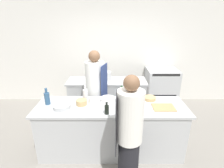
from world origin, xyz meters
TOP-DOWN VIEW (x-y plane):
  - ground_plane at (0.00, 0.00)m, footprint 16.00×16.00m
  - wall_back at (0.00, 2.13)m, footprint 8.00×0.06m
  - prep_counter at (0.00, 0.00)m, footprint 2.49×0.75m
  - pass_counter at (-0.11, 1.25)m, footprint 1.84×0.59m
  - oven_range at (1.31, 1.73)m, footprint 0.78×0.69m
  - chef_at_prep_near at (0.24, -0.70)m, footprint 0.35×0.33m
  - chef_at_stove at (-0.31, 0.63)m, footprint 0.42×0.41m
  - bottle_olive_oil at (-1.07, 0.06)m, footprint 0.09×0.09m
  - bottle_vinegar at (-0.06, -0.26)m, footprint 0.07×0.07m
  - bottle_wine at (-0.45, 0.18)m, footprint 0.09×0.09m
  - bottle_cooking_oil at (0.18, 0.21)m, footprint 0.08×0.08m
  - bowl_mixing_large at (-0.49, 0.03)m, footprint 0.18×0.18m
  - bowl_prep_small at (-0.06, 0.17)m, footprint 0.25×0.25m
  - bowl_ceramic_blue at (-0.79, -0.09)m, footprint 0.28×0.28m
  - bowl_wooden_salad at (0.68, 0.22)m, footprint 0.21×0.21m
  - cup at (-0.34, 0.11)m, footprint 0.08×0.08m
  - cutting_board at (0.85, -0.07)m, footprint 0.35×0.26m
  - stockpot at (-0.15, 1.33)m, footprint 0.28×0.28m

SIDE VIEW (x-z plane):
  - ground_plane at x=0.00m, z-range 0.00..0.00m
  - prep_counter at x=0.00m, z-range 0.00..0.89m
  - pass_counter at x=-0.11m, z-range 0.00..0.89m
  - oven_range at x=1.31m, z-range 0.00..1.01m
  - chef_at_prep_near at x=0.24m, z-range 0.00..1.65m
  - chef_at_stove at x=-0.31m, z-range 0.00..1.69m
  - cutting_board at x=0.85m, z-range 0.89..0.90m
  - bowl_wooden_salad at x=0.68m, z-range 0.89..0.94m
  - bowl_ceramic_blue at x=-0.79m, z-range 0.89..0.95m
  - bowl_prep_small at x=-0.06m, z-range 0.89..0.95m
  - bowl_mixing_large at x=-0.49m, z-range 0.89..0.97m
  - cup at x=-0.34m, z-range 0.89..0.98m
  - bottle_vinegar at x=-0.06m, z-range 0.87..1.06m
  - stockpot at x=-0.15m, z-range 0.89..1.07m
  - bottle_cooking_oil at x=0.18m, z-range 0.86..1.12m
  - bottle_olive_oil at x=-1.07m, z-range 0.86..1.14m
  - bottle_wine at x=-0.45m, z-range 0.86..1.15m
  - wall_back at x=0.00m, z-range 0.00..2.80m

